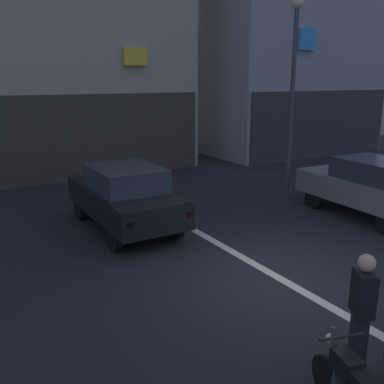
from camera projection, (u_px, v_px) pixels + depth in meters
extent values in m
plane|color=#232328|center=(281.00, 279.00, 8.26)|extent=(120.00, 120.00, 0.00)
cube|color=silver|center=(148.00, 204.00, 13.23)|extent=(0.20, 18.00, 0.01)
cube|color=#3E3A33|center=(95.00, 137.00, 16.29)|extent=(8.92, 0.10, 3.20)
cube|color=yellow|center=(135.00, 57.00, 16.35)|extent=(0.93, 0.16, 0.66)
cube|color=#9E9EA3|center=(262.00, 35.00, 23.61)|extent=(9.19, 9.49, 12.15)
cube|color=#373739|center=(323.00, 124.00, 20.79)|extent=(8.82, 0.10, 3.20)
cube|color=#3399F2|center=(307.00, 39.00, 19.00)|extent=(0.93, 0.16, 0.93)
cylinder|color=black|center=(81.00, 208.00, 11.72)|extent=(0.18, 0.64, 0.64)
cylinder|color=black|center=(133.00, 200.00, 12.49)|extent=(0.18, 0.64, 0.64)
cylinder|color=black|center=(115.00, 237.00, 9.56)|extent=(0.18, 0.64, 0.64)
cylinder|color=black|center=(176.00, 225.00, 10.33)|extent=(0.18, 0.64, 0.64)
cube|color=black|center=(124.00, 200.00, 10.91)|extent=(1.78, 4.11, 0.66)
cube|color=#2D3842|center=(126.00, 178.00, 10.63)|extent=(1.56, 1.98, 0.56)
cube|color=red|center=(129.00, 225.00, 8.87)|extent=(0.14, 0.06, 0.12)
cube|color=red|center=(188.00, 215.00, 9.57)|extent=(0.14, 0.06, 0.12)
cylinder|color=black|center=(314.00, 197.00, 12.75)|extent=(0.22, 0.65, 0.64)
cylinder|color=black|center=(352.00, 191.00, 13.44)|extent=(0.22, 0.65, 0.64)
cube|color=slate|center=(370.00, 190.00, 11.87)|extent=(2.03, 4.21, 0.66)
cube|color=#2D3842|center=(377.00, 170.00, 11.58)|extent=(1.68, 2.07, 0.56)
cylinder|color=#47474C|center=(291.00, 108.00, 13.25)|extent=(0.14, 0.14, 5.72)
sphere|color=beige|center=(298.00, 3.00, 12.47)|extent=(0.36, 0.36, 0.36)
cylinder|color=black|center=(325.00, 377.00, 5.17)|extent=(0.22, 0.52, 0.52)
cube|color=black|center=(347.00, 364.00, 4.71)|extent=(0.31, 0.41, 0.24)
cylinder|color=#4C4C51|center=(335.00, 358.00, 4.93)|extent=(0.13, 0.25, 0.70)
cylinder|color=black|center=(341.00, 337.00, 4.77)|extent=(0.54, 0.19, 0.04)
sphere|color=silver|center=(330.00, 339.00, 5.01)|extent=(0.12, 0.12, 0.12)
cylinder|color=#23232D|center=(358.00, 343.00, 5.53)|extent=(0.24, 0.24, 0.86)
cube|color=black|center=(363.00, 293.00, 5.35)|extent=(0.38, 0.42, 0.58)
sphere|color=beige|center=(367.00, 263.00, 5.24)|extent=(0.22, 0.22, 0.22)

